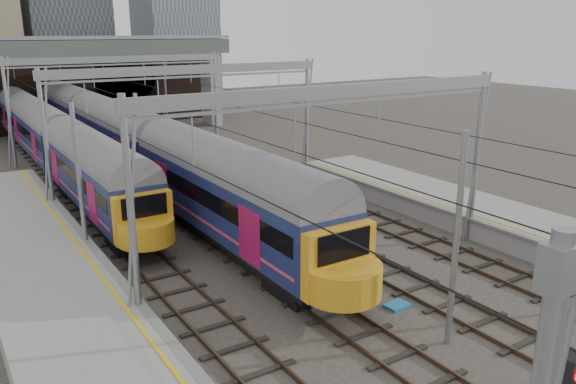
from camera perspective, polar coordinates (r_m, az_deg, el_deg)
ground at (r=18.59m, az=20.66°, el=-16.85°), size 160.00×160.00×0.00m
tracks at (r=28.87m, az=-3.67°, el=-3.68°), size 14.40×80.00×0.22m
overhead_line at (r=33.15m, az=-9.46°, el=10.35°), size 16.80×80.00×8.00m
retaining_wall at (r=62.66m, az=-19.58°, el=10.25°), size 28.00×2.75×9.00m
overbridge at (r=56.39m, az=-19.79°, el=12.67°), size 28.00×3.00×9.25m
train_main at (r=49.64m, az=-19.62°, el=6.87°), size 2.95×68.09×5.02m
train_second at (r=46.38m, az=-23.63°, el=5.62°), size 2.64×45.87×4.60m
equip_cover_a at (r=21.26m, az=2.71°, el=-11.20°), size 0.81×0.62×0.09m
equip_cover_b at (r=21.44m, az=11.01°, el=-11.23°), size 0.93×0.69×0.10m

